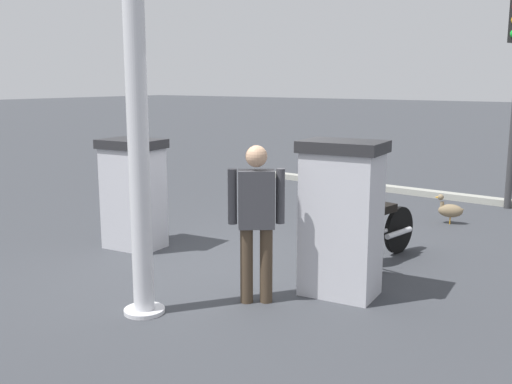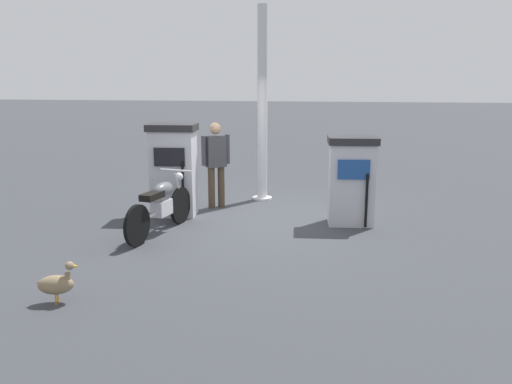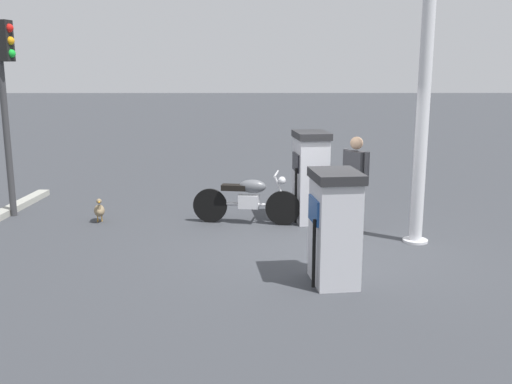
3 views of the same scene
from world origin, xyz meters
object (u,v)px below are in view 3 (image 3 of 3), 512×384
object	(u,v)px
fuel_pump_near	(310,176)
fuel_pump_far	(334,227)
roadside_traffic_light	(6,85)
canopy_support_pole	(422,128)
motorcycle_near_pump	(248,198)
wandering_duck	(99,210)
attendant_person	(355,177)

from	to	relation	value
fuel_pump_near	fuel_pump_far	distance (m)	3.12
roadside_traffic_light	canopy_support_pole	xyz separation A→B (m)	(-7.11, 1.72, -0.62)
fuel_pump_far	motorcycle_near_pump	world-z (taller)	fuel_pump_far
fuel_pump_far	motorcycle_near_pump	distance (m)	3.15
roadside_traffic_light	canopy_support_pole	distance (m)	7.34
wandering_duck	fuel_pump_far	bearing A→B (deg)	141.39
fuel_pump_near	canopy_support_pole	world-z (taller)	canopy_support_pole
motorcycle_near_pump	attendant_person	xyz separation A→B (m)	(-1.84, 0.40, 0.46)
attendant_person	canopy_support_pole	bearing A→B (deg)	139.96
wandering_duck	roadside_traffic_light	distance (m)	2.84
motorcycle_near_pump	fuel_pump_far	bearing A→B (deg)	111.15
fuel_pump_near	motorcycle_near_pump	world-z (taller)	fuel_pump_near
fuel_pump_near	wandering_duck	bearing A→B (deg)	0.77
attendant_person	fuel_pump_far	bearing A→B (deg)	74.39
fuel_pump_near	canopy_support_pole	size ratio (longest dim) A/B	0.43
fuel_pump_near	canopy_support_pole	distance (m)	2.29
fuel_pump_far	attendant_person	xyz separation A→B (m)	(-0.71, -2.53, 0.17)
fuel_pump_far	attendant_person	bearing A→B (deg)	-105.61
motorcycle_near_pump	canopy_support_pole	world-z (taller)	canopy_support_pole
fuel_pump_far	wandering_duck	bearing A→B (deg)	-38.61
fuel_pump_near	roadside_traffic_light	size ratio (longest dim) A/B	0.46
roadside_traffic_light	canopy_support_pole	size ratio (longest dim) A/B	0.94
attendant_person	roadside_traffic_light	xyz separation A→B (m)	(6.23, -0.99, 1.53)
wandering_duck	roadside_traffic_light	bearing A→B (deg)	-15.16
fuel_pump_far	canopy_support_pole	bearing A→B (deg)	-131.26
wandering_duck	canopy_support_pole	size ratio (longest dim) A/B	0.12
motorcycle_near_pump	attendant_person	world-z (taller)	attendant_person
fuel_pump_far	canopy_support_pole	distance (m)	2.63
fuel_pump_far	fuel_pump_near	bearing A→B (deg)	-90.00
canopy_support_pole	fuel_pump_near	bearing A→B (deg)	-39.85
attendant_person	wandering_duck	bearing A→B (deg)	-6.70
wandering_duck	fuel_pump_near	bearing A→B (deg)	-179.23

